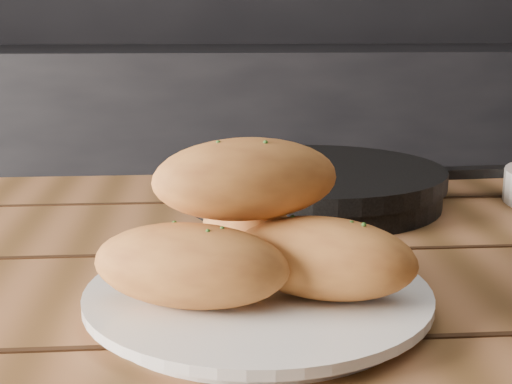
# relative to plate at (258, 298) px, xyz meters

# --- Properties ---
(counter) EXTENTS (2.80, 0.60, 0.90)m
(counter) POSITION_rel_plate_xyz_m (0.15, 1.37, -0.31)
(counter) COLOR black
(counter) RESTS_ON ground
(plate) EXTENTS (0.27, 0.27, 0.02)m
(plate) POSITION_rel_plate_xyz_m (0.00, 0.00, 0.00)
(plate) COLOR white
(plate) RESTS_ON table
(bread_rolls) EXTENTS (0.25, 0.21, 0.12)m
(bread_rolls) POSITION_rel_plate_xyz_m (-0.01, -0.00, 0.05)
(bread_rolls) COLOR #C97F37
(bread_rolls) RESTS_ON plate
(skillet) EXTENTS (0.46, 0.32, 0.05)m
(skillet) POSITION_rel_plate_xyz_m (0.10, 0.33, 0.01)
(skillet) COLOR black
(skillet) RESTS_ON table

